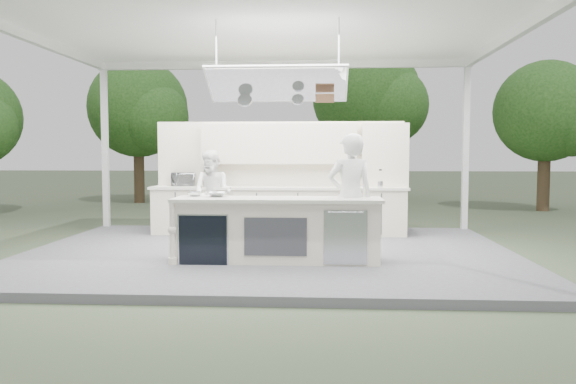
# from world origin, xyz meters

# --- Properties ---
(ground) EXTENTS (90.00, 90.00, 0.00)m
(ground) POSITION_xyz_m (0.00, 0.00, 0.00)
(ground) COLOR #404C34
(ground) RESTS_ON ground
(stage_deck) EXTENTS (8.00, 6.00, 0.12)m
(stage_deck) POSITION_xyz_m (0.00, 0.00, 0.06)
(stage_deck) COLOR #5D5C61
(stage_deck) RESTS_ON ground
(tent) EXTENTS (8.20, 6.20, 3.86)m
(tent) POSITION_xyz_m (0.00, -0.01, 3.71)
(tent) COLOR white
(tent) RESTS_ON ground
(demo_island) EXTENTS (3.10, 0.79, 0.95)m
(demo_island) POSITION_xyz_m (0.18, -0.91, 0.60)
(demo_island) COLOR silver
(demo_island) RESTS_ON stage_deck
(back_counter) EXTENTS (5.08, 0.72, 0.95)m
(back_counter) POSITION_xyz_m (0.00, 1.90, 0.60)
(back_counter) COLOR silver
(back_counter) RESTS_ON stage_deck
(back_wall_unit) EXTENTS (5.05, 0.48, 2.25)m
(back_wall_unit) POSITION_xyz_m (0.44, 2.11, 1.57)
(back_wall_unit) COLOR silver
(back_wall_unit) RESTS_ON stage_deck
(tree_cluster) EXTENTS (19.55, 9.40, 5.85)m
(tree_cluster) POSITION_xyz_m (-0.16, 9.77, 3.29)
(tree_cluster) COLOR #4A3B25
(tree_cluster) RESTS_ON ground
(head_chef) EXTENTS (0.78, 0.61, 1.91)m
(head_chef) POSITION_xyz_m (1.29, -0.70, 1.08)
(head_chef) COLOR white
(head_chef) RESTS_ON stage_deck
(sous_chef) EXTENTS (0.95, 0.82, 1.67)m
(sous_chef) POSITION_xyz_m (-1.25, 1.55, 0.96)
(sous_chef) COLOR white
(sous_chef) RESTS_ON stage_deck
(toaster_oven) EXTENTS (0.54, 0.43, 0.27)m
(toaster_oven) POSITION_xyz_m (-1.96, 2.04, 1.20)
(toaster_oven) COLOR #AFB2B6
(toaster_oven) RESTS_ON back_counter
(bowl_large) EXTENTS (0.34, 0.34, 0.07)m
(bowl_large) POSITION_xyz_m (-0.74, -0.74, 1.11)
(bowl_large) COLOR #B3B5BA
(bowl_large) RESTS_ON demo_island
(bowl_small) EXTENTS (0.29, 0.29, 0.07)m
(bowl_small) POSITION_xyz_m (-1.10, -0.65, 1.11)
(bowl_small) COLOR silver
(bowl_small) RESTS_ON demo_island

